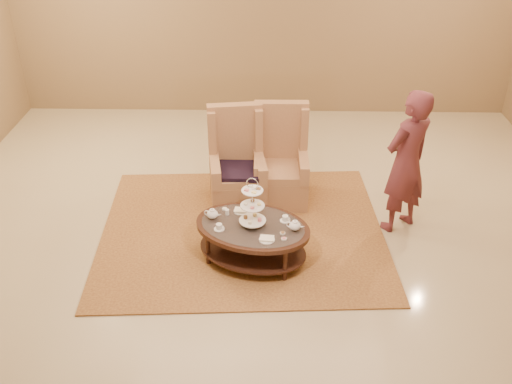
{
  "coord_description": "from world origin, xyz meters",
  "views": [
    {
      "loc": [
        0.06,
        -4.97,
        3.89
      ],
      "look_at": [
        -0.06,
        0.2,
        0.71
      ],
      "focal_mm": 40.0,
      "sensor_mm": 36.0,
      "label": 1
    }
  ],
  "objects_px": {
    "armchair_left": "(237,171)",
    "armchair_right": "(281,168)",
    "tea_table": "(253,232)",
    "person": "(406,162)"
  },
  "relations": [
    {
      "from": "tea_table",
      "to": "person",
      "type": "distance_m",
      "value": 1.89
    },
    {
      "from": "armchair_left",
      "to": "armchair_right",
      "type": "bearing_deg",
      "value": 2.56
    },
    {
      "from": "armchair_right",
      "to": "person",
      "type": "distance_m",
      "value": 1.58
    },
    {
      "from": "tea_table",
      "to": "person",
      "type": "xyz_separation_m",
      "value": [
        1.69,
        0.69,
        0.48
      ]
    },
    {
      "from": "armchair_right",
      "to": "tea_table",
      "type": "bearing_deg",
      "value": -104.06
    },
    {
      "from": "armchair_left",
      "to": "armchair_right",
      "type": "xyz_separation_m",
      "value": [
        0.54,
        0.1,
        -0.01
      ]
    },
    {
      "from": "tea_table",
      "to": "armchair_right",
      "type": "height_order",
      "value": "armchair_right"
    },
    {
      "from": "tea_table",
      "to": "person",
      "type": "height_order",
      "value": "person"
    },
    {
      "from": "tea_table",
      "to": "armchair_right",
      "type": "xyz_separation_m",
      "value": [
        0.31,
        1.32,
        0.03
      ]
    },
    {
      "from": "tea_table",
      "to": "armchair_left",
      "type": "distance_m",
      "value": 1.24
    }
  ]
}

